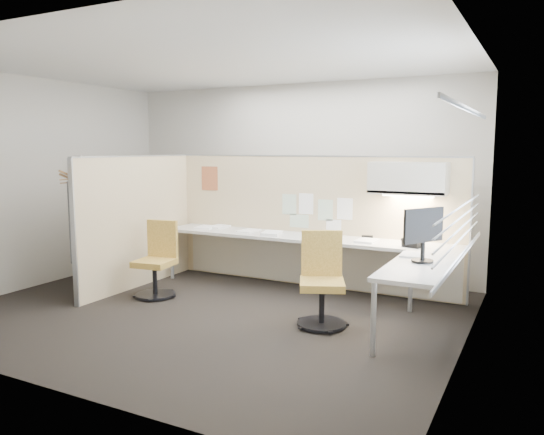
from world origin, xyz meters
The scene contains 28 objects.
floor centered at (0.00, 0.00, -0.01)m, with size 5.50×4.50×0.01m, color black.
ceiling centered at (0.00, 0.00, 2.80)m, with size 5.50×4.50×0.01m, color white.
wall_back centered at (0.00, 2.25, 1.40)m, with size 5.50×0.02×2.80m, color beige.
wall_front centered at (0.00, -2.25, 1.40)m, with size 5.50×0.02×2.80m, color beige.
wall_left centered at (-2.75, 0.00, 1.40)m, with size 0.02×4.50×2.80m, color beige.
wall_right centered at (2.75, 0.00, 1.40)m, with size 0.02×4.50×2.80m, color beige.
window_pane centered at (2.73, 0.00, 1.55)m, with size 0.01×2.80×1.30m, color #A1B0BB.
partition_back centered at (0.55, 1.60, 0.88)m, with size 4.10×0.06×1.75m, color beige.
partition_left centered at (-1.50, 0.50, 0.88)m, with size 0.06×2.20×1.75m, color beige.
desk centered at (0.93, 1.13, 0.60)m, with size 4.00×2.07×0.73m.
overhead_bin centered at (1.90, 1.39, 1.51)m, with size 0.90×0.36×0.38m, color beige.
task_light_strip centered at (1.90, 1.39, 1.30)m, with size 0.60×0.06×0.02m, color #FFEABF.
pinned_papers centered at (0.63, 1.57, 1.03)m, with size 1.01×0.00×0.47m.
poster centered at (-1.05, 1.57, 1.42)m, with size 0.28×0.00×0.35m, color orange.
chair_left centered at (-0.96, 0.22, 0.44)m, with size 0.49×0.51×0.94m.
chair_right centered at (1.31, 0.14, 0.46)m, with size 0.60×0.62×0.98m.
monitor centered at (2.30, 0.36, 1.04)m, with size 0.30×0.45×0.54m.
phone centered at (2.02, 1.17, 0.78)m, with size 0.25×0.24×0.12m.
stapler centered at (1.40, 1.42, 0.76)m, with size 0.14×0.04×0.05m, color black.
tape_dispenser centered at (1.91, 1.40, 0.76)m, with size 0.10×0.06×0.06m, color black.
coat_hook centered at (-1.58, -0.50, 1.43)m, with size 0.18×0.42×1.28m.
paper_stack_0 centered at (-0.92, 1.26, 0.74)m, with size 0.23×0.30×0.02m, color white.
paper_stack_1 centered at (-0.23, 1.28, 0.74)m, with size 0.23×0.30×0.02m, color white.
paper_stack_2 centered at (0.20, 1.15, 0.75)m, with size 0.23×0.30×0.04m, color white.
paper_stack_3 centered at (0.95, 1.29, 0.74)m, with size 0.23×0.30×0.01m, color white.
paper_stack_4 centered at (1.45, 1.25, 0.74)m, with size 0.23×0.30×0.03m, color white.
paper_stack_5 centered at (2.13, 0.65, 0.74)m, with size 0.23×0.30×0.02m, color white.
paper_stack_6 centered at (-0.79, 1.39, 0.74)m, with size 0.23×0.30×0.03m, color white.
Camera 1 is at (3.35, -4.94, 1.87)m, focal length 35.00 mm.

